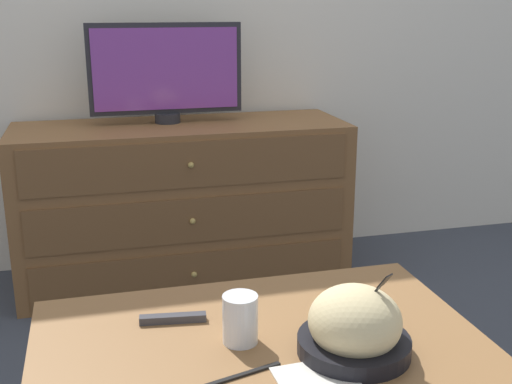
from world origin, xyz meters
The scene contains 9 objects.
ground_plane centered at (0.00, 0.00, 0.00)m, with size 12.00×12.00×0.00m, color #383D47.
dresser centered at (-0.06, -0.28, 0.35)m, with size 1.40×0.51×0.70m.
tv centered at (-0.11, -0.21, 0.92)m, with size 0.64×0.11×0.42m.
coffee_table centered at (-0.11, -1.75, 0.42)m, with size 0.96×0.62×0.49m.
takeout_bowl centered at (0.07, -1.85, 0.55)m, with size 0.23×0.23×0.18m.
drink_cup centered at (-0.15, -1.75, 0.54)m, with size 0.08×0.08×0.11m.
napkin centered at (-0.04, -1.94, 0.49)m, with size 0.16×0.16×0.00m.
knife centered at (-0.18, -1.88, 0.49)m, with size 0.18×0.06×0.01m.
remote_control centered at (-0.28, -1.63, 0.50)m, with size 0.15×0.04×0.02m.
Camera 1 is at (-0.43, -2.94, 1.19)m, focal length 45.00 mm.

